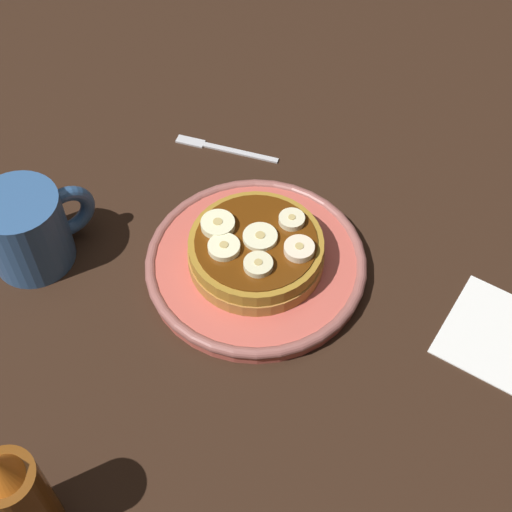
{
  "coord_description": "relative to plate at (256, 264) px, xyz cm",
  "views": [
    {
      "loc": [
        -25.92,
        -38.11,
        62.15
      ],
      "look_at": [
        0.0,
        0.0,
        2.41
      ],
      "focal_mm": 50.89,
      "sensor_mm": 36.0,
      "label": 1
    }
  ],
  "objects": [
    {
      "name": "banana_slice_3",
      "position": [
        4.46,
        -0.11,
        4.14
      ],
      "size": [
        2.72,
        2.72,
        0.94
      ],
      "color": "beige",
      "rests_on": "pancake_stack"
    },
    {
      "name": "syrup_bottle",
      "position": [
        -30.21,
        -11.58,
        4.99
      ],
      "size": [
        4.84,
        4.84,
        13.5
      ],
      "color": "brown",
      "rests_on": "ground_plane"
    },
    {
      "name": "pancake_stack",
      "position": [
        -0.18,
        0.25,
        2.2
      ],
      "size": [
        14.21,
        14.4,
        3.27
      ],
      "color": "#B17434",
      "rests_on": "plate"
    },
    {
      "name": "coffee_mug",
      "position": [
        -18.31,
        14.83,
        3.5
      ],
      "size": [
        12.09,
        8.6,
        8.93
      ],
      "color": "#33598C",
      "rests_on": "ground_plane"
    },
    {
      "name": "banana_slice_0",
      "position": [
        0.51,
        0.34,
        4.04
      ],
      "size": [
        3.54,
        3.54,
        0.74
      ],
      "color": "#EEEABE",
      "rests_on": "pancake_stack"
    },
    {
      "name": "banana_slice_4",
      "position": [
        -3.28,
        0.88,
        4.14
      ],
      "size": [
        3.27,
        3.27,
        0.92
      ],
      "color": "#F7F2C1",
      "rests_on": "pancake_stack"
    },
    {
      "name": "banana_slice_2",
      "position": [
        2.78,
        -3.57,
        4.21
      ],
      "size": [
        3.09,
        3.09,
        1.07
      ],
      "color": "#FAE3C0",
      "rests_on": "pancake_stack"
    },
    {
      "name": "napkin",
      "position": [
        15.47,
        -20.72,
        -0.96
      ],
      "size": [
        14.41,
        14.41,
        0.3
      ],
      "primitive_type": "cube",
      "rotation": [
        0.0,
        0.0,
        0.4
      ],
      "color": "white",
      "rests_on": "ground_plane"
    },
    {
      "name": "ground_plane",
      "position": [
        0.0,
        0.0,
        -2.61
      ],
      "size": [
        140.0,
        140.0,
        3.0
      ],
      "primitive_type": "cube",
      "color": "black"
    },
    {
      "name": "banana_slice_5",
      "position": [
        -2.21,
        3.71,
        4.19
      ],
      "size": [
        3.53,
        3.53,
        1.04
      ],
      "color": "#F5F1C0",
      "rests_on": "pancake_stack"
    },
    {
      "name": "banana_slice_1",
      "position": [
        -1.67,
        -2.85,
        4.14
      ],
      "size": [
        2.94,
        2.94,
        0.93
      ],
      "color": "beige",
      "rests_on": "pancake_stack"
    },
    {
      "name": "plate",
      "position": [
        0.0,
        0.0,
        0.0
      ],
      "size": [
        23.38,
        23.38,
        2.05
      ],
      "color": "#CC594C",
      "rests_on": "ground_plane"
    },
    {
      "name": "fork",
      "position": [
        6.76,
        17.68,
        -0.86
      ],
      "size": [
        8.8,
        10.83,
        0.5
      ],
      "color": "silver",
      "rests_on": "ground_plane"
    }
  ]
}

